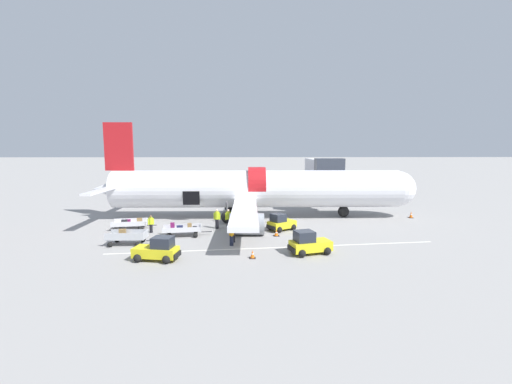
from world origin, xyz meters
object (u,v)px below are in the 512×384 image
object	(u,v)px
airplane	(253,190)
baggage_cart_queued	(131,224)
baggage_cart_loading	(183,230)
baggage_cart_empty	(128,238)
baggage_tug_mid	(281,223)
baggage_tug_rear	(158,250)
ground_crew_supervisor	(151,223)
ground_crew_loader_b	(233,231)
ground_crew_driver	(231,234)
ground_crew_helper	(228,218)
ground_crew_loader_a	(217,218)
baggage_tug_lead	(309,244)

from	to	relation	value
airplane	baggage_cart_queued	bearing A→B (deg)	-156.13
baggage_cart_loading	baggage_cart_empty	size ratio (longest dim) A/B	1.09
baggage_tug_mid	baggage_tug_rear	xyz separation A→B (m)	(-9.07, -8.27, 0.02)
baggage_cart_loading	ground_crew_supervisor	distance (m)	3.35
ground_crew_supervisor	airplane	bearing A→B (deg)	35.63
ground_crew_loader_b	ground_crew_driver	xyz separation A→B (m)	(-0.10, -0.96, 0.02)
baggage_cart_empty	ground_crew_helper	distance (m)	9.27
baggage_tug_mid	baggage_cart_empty	world-z (taller)	baggage_tug_mid
airplane	ground_crew_helper	xyz separation A→B (m)	(-2.42, -5.05, -2.11)
ground_crew_helper	ground_crew_loader_b	bearing A→B (deg)	-81.80
baggage_tug_mid	baggage_cart_empty	bearing A→B (deg)	-160.43
baggage_tug_mid	ground_crew_driver	size ratio (longest dim) A/B	1.68
baggage_cart_loading	ground_crew_loader_b	xyz separation A→B (m)	(4.41, -2.01, 0.36)
baggage_tug_rear	baggage_cart_queued	distance (m)	10.38
ground_crew_loader_b	airplane	bearing A→B (deg)	80.12
baggage_tug_mid	ground_crew_helper	distance (m)	4.97
baggage_cart_empty	ground_crew_supervisor	size ratio (longest dim) A/B	2.46
ground_crew_driver	ground_crew_supervisor	distance (m)	8.53
ground_crew_loader_a	ground_crew_driver	bearing A→B (deg)	-73.84
ground_crew_loader_b	ground_crew_helper	bearing A→B (deg)	98.20
baggage_tug_lead	baggage_cart_loading	world-z (taller)	baggage_tug_lead
baggage_tug_rear	baggage_cart_queued	world-z (taller)	baggage_tug_rear
baggage_tug_lead	ground_crew_loader_a	world-z (taller)	ground_crew_loader_a
baggage_cart_loading	ground_crew_driver	xyz separation A→B (m)	(4.31, -2.98, 0.38)
ground_crew_driver	ground_crew_loader_b	bearing A→B (deg)	84.22
ground_crew_loader_b	ground_crew_helper	xyz separation A→B (m)	(-0.70, 4.83, 0.08)
baggage_cart_loading	ground_crew_loader_a	bearing A→B (deg)	45.83
ground_crew_helper	airplane	bearing A→B (deg)	64.42
baggage_tug_lead	baggage_tug_mid	bearing A→B (deg)	100.95
baggage_cart_queued	ground_crew_supervisor	xyz separation A→B (m)	(2.32, -1.50, 0.38)
ground_crew_loader_b	baggage_cart_loading	bearing A→B (deg)	155.43
baggage_tug_mid	baggage_cart_empty	distance (m)	13.20
airplane	baggage_cart_loading	bearing A→B (deg)	-127.93
baggage_cart_loading	baggage_cart_empty	bearing A→B (deg)	-146.72
baggage_tug_lead	ground_crew_loader_a	xyz separation A→B (m)	(-7.29, 7.86, 0.26)
baggage_cart_loading	baggage_cart_queued	distance (m)	6.08
ground_crew_loader_a	ground_crew_driver	size ratio (longest dim) A/B	1.08
baggage_cart_queued	baggage_tug_rear	bearing A→B (deg)	-61.64
ground_crew_loader_b	ground_crew_supervisor	size ratio (longest dim) A/B	1.05
baggage_cart_empty	ground_crew_loader_a	distance (m)	8.38
baggage_tug_lead	baggage_cart_queued	size ratio (longest dim) A/B	0.79
baggage_cart_queued	ground_crew_helper	world-z (taller)	ground_crew_helper
ground_crew_loader_b	baggage_tug_lead	bearing A→B (deg)	-29.36
baggage_cart_loading	baggage_cart_queued	world-z (taller)	baggage_cart_loading
baggage_tug_rear	ground_crew_helper	bearing A→B (deg)	65.45
ground_crew_loader_a	ground_crew_driver	distance (m)	5.95
baggage_tug_lead	baggage_cart_queued	bearing A→B (deg)	152.82
baggage_tug_mid	baggage_cart_queued	world-z (taller)	baggage_tug_mid
baggage_cart_empty	ground_crew_supervisor	bearing A→B (deg)	78.68
baggage_tug_lead	ground_crew_helper	bearing A→B (deg)	128.12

